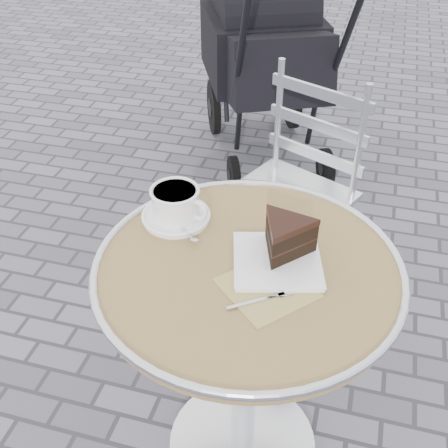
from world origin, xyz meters
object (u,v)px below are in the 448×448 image
(bistro_chair, at_px, (303,167))
(baby_stroller, at_px, (266,61))
(cafe_table, at_px, (246,316))
(cake_plate_set, at_px, (283,243))
(cappuccino_set, at_px, (176,206))

(bistro_chair, xyz_separation_m, baby_stroller, (-0.35, 1.03, -0.02))
(cafe_table, relative_size, cake_plate_set, 2.22)
(baby_stroller, bearing_deg, bistro_chair, -95.85)
(cappuccino_set, xyz_separation_m, bistro_chair, (0.23, 0.65, -0.23))
(cafe_table, xyz_separation_m, cake_plate_set, (0.07, 0.05, 0.21))
(cafe_table, bearing_deg, bistro_chair, 88.77)
(cake_plate_set, bearing_deg, baby_stroller, 87.87)
(cafe_table, xyz_separation_m, bistro_chair, (0.02, 0.78, -0.03))
(cake_plate_set, distance_m, baby_stroller, 1.82)
(bistro_chair, bearing_deg, baby_stroller, 133.29)
(cafe_table, bearing_deg, cake_plate_set, 32.92)
(cafe_table, height_order, cake_plate_set, cake_plate_set)
(cake_plate_set, height_order, bistro_chair, bistro_chair)
(bistro_chair, bearing_deg, cafe_table, -66.88)
(cake_plate_set, distance_m, bistro_chair, 0.77)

